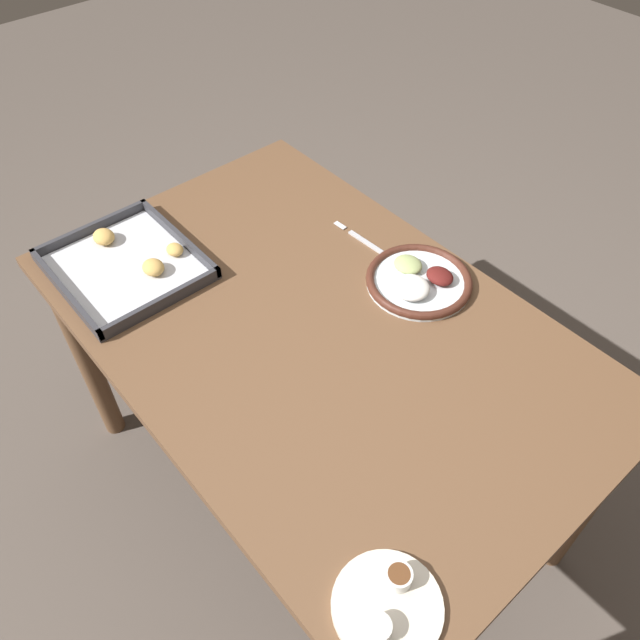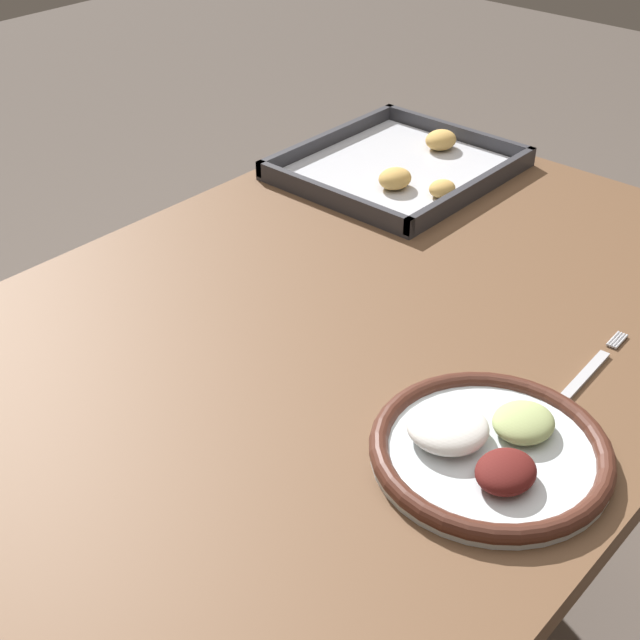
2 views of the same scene
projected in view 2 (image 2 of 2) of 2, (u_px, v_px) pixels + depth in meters
name	position (u px, v px, depth m)	size (l,w,h in m)	color
dining_table	(329.00, 400.00, 1.15)	(1.29, 0.82, 0.73)	brown
dinner_plate	(489.00, 448.00, 0.90)	(0.25, 0.25, 0.04)	silver
fork	(579.00, 382.00, 1.01)	(0.22, 0.02, 0.00)	#B2B2B7
baking_tray	(402.00, 167.00, 1.47)	(0.35, 0.31, 0.04)	#333338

